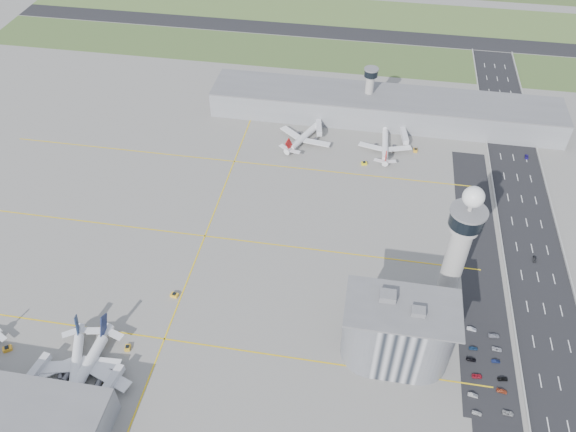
% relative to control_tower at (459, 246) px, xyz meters
% --- Properties ---
extents(ground, '(1000.00, 1000.00, 0.00)m').
position_rel_control_tower_xyz_m(ground, '(-72.00, -8.00, -35.04)').
color(ground, gray).
extents(grass_strip_0, '(480.00, 50.00, 0.08)m').
position_rel_control_tower_xyz_m(grass_strip_0, '(-92.00, 217.00, -35.00)').
color(grass_strip_0, '#45602D').
rests_on(grass_strip_0, ground).
extents(grass_strip_1, '(480.00, 60.00, 0.08)m').
position_rel_control_tower_xyz_m(grass_strip_1, '(-92.00, 292.00, -35.00)').
color(grass_strip_1, '#546A32').
rests_on(grass_strip_1, ground).
extents(runway, '(480.00, 22.00, 0.10)m').
position_rel_control_tower_xyz_m(runway, '(-92.00, 254.00, -34.98)').
color(runway, black).
rests_on(runway, ground).
extents(highway, '(28.00, 500.00, 0.10)m').
position_rel_control_tower_xyz_m(highway, '(43.00, -8.00, -34.99)').
color(highway, black).
rests_on(highway, ground).
extents(barrier_left, '(0.60, 500.00, 1.20)m').
position_rel_control_tower_xyz_m(barrier_left, '(29.00, -8.00, -34.44)').
color(barrier_left, '#9E9E99').
rests_on(barrier_left, ground).
extents(landside_road, '(18.00, 260.00, 0.08)m').
position_rel_control_tower_xyz_m(landside_road, '(18.00, -18.00, -35.00)').
color(landside_road, black).
rests_on(landside_road, ground).
extents(parking_lot, '(20.00, 44.00, 0.10)m').
position_rel_control_tower_xyz_m(parking_lot, '(16.00, -30.00, -34.99)').
color(parking_lot, black).
rests_on(parking_lot, ground).
extents(taxiway_line_h_0, '(260.00, 0.60, 0.01)m').
position_rel_control_tower_xyz_m(taxiway_line_h_0, '(-112.00, -38.00, -35.04)').
color(taxiway_line_h_0, yellow).
rests_on(taxiway_line_h_0, ground).
extents(taxiway_line_h_1, '(260.00, 0.60, 0.01)m').
position_rel_control_tower_xyz_m(taxiway_line_h_1, '(-112.00, 22.00, -35.04)').
color(taxiway_line_h_1, yellow).
rests_on(taxiway_line_h_1, ground).
extents(taxiway_line_h_2, '(260.00, 0.60, 0.01)m').
position_rel_control_tower_xyz_m(taxiway_line_h_2, '(-112.00, 82.00, -35.04)').
color(taxiway_line_h_2, yellow).
rests_on(taxiway_line_h_2, ground).
extents(taxiway_line_v, '(0.60, 260.00, 0.01)m').
position_rel_control_tower_xyz_m(taxiway_line_v, '(-112.00, 22.00, -35.04)').
color(taxiway_line_v, yellow).
rests_on(taxiway_line_v, ground).
extents(control_tower, '(14.00, 14.00, 64.50)m').
position_rel_control_tower_xyz_m(control_tower, '(0.00, 0.00, 0.00)').
color(control_tower, '#ADAAA5').
rests_on(control_tower, ground).
extents(secondary_tower, '(8.60, 8.60, 31.90)m').
position_rel_control_tower_xyz_m(secondary_tower, '(-42.00, 142.00, -16.24)').
color(secondary_tower, '#ADAAA5').
rests_on(secondary_tower, ground).
extents(admin_building, '(42.00, 24.00, 33.50)m').
position_rel_control_tower_xyz_m(admin_building, '(-20.01, -30.00, -19.74)').
color(admin_building, '#B2B2B7').
rests_on(admin_building, ground).
extents(terminal_pier, '(210.00, 32.00, 15.80)m').
position_rel_control_tower_xyz_m(terminal_pier, '(-32.00, 140.00, -27.14)').
color(terminal_pier, gray).
rests_on(terminal_pier, ground).
extents(airplane_near_b, '(45.79, 49.42, 11.26)m').
position_rel_control_tower_xyz_m(airplane_near_b, '(-139.89, -58.76, -29.41)').
color(airplane_near_b, white).
rests_on(airplane_near_b, ground).
extents(airplane_near_c, '(41.13, 47.58, 12.75)m').
position_rel_control_tower_xyz_m(airplane_near_c, '(-135.92, -61.03, -28.67)').
color(airplane_near_c, white).
rests_on(airplane_near_c, ground).
extents(airplane_far_a, '(46.83, 49.84, 11.08)m').
position_rel_control_tower_xyz_m(airplane_far_a, '(-75.76, 109.11, -29.50)').
color(airplane_far_a, white).
rests_on(airplane_far_a, ground).
extents(airplane_far_b, '(31.90, 37.08, 10.07)m').
position_rel_control_tower_xyz_m(airplane_far_b, '(-29.28, 107.69, -30.01)').
color(airplane_far_b, white).
rests_on(airplane_far_b, ground).
extents(jet_bridge_near_1, '(5.39, 14.31, 5.70)m').
position_rel_control_tower_xyz_m(jet_bridge_near_1, '(-155.00, -69.00, -32.19)').
color(jet_bridge_near_1, silver).
rests_on(jet_bridge_near_1, ground).
extents(jet_bridge_near_2, '(5.39, 14.31, 5.70)m').
position_rel_control_tower_xyz_m(jet_bridge_near_2, '(-125.00, -69.00, -32.19)').
color(jet_bridge_near_2, silver).
rests_on(jet_bridge_near_2, ground).
extents(jet_bridge_far_0, '(5.39, 14.31, 5.70)m').
position_rel_control_tower_xyz_m(jet_bridge_far_0, '(-70.00, 124.00, -32.19)').
color(jet_bridge_far_0, silver).
rests_on(jet_bridge_far_0, ground).
extents(jet_bridge_far_1, '(5.39, 14.31, 5.70)m').
position_rel_control_tower_xyz_m(jet_bridge_far_1, '(-20.00, 124.00, -32.19)').
color(jet_bridge_far_1, silver).
rests_on(jet_bridge_far_1, ground).
extents(tug_0, '(4.14, 3.86, 1.98)m').
position_rel_control_tower_xyz_m(tug_0, '(-172.09, -53.47, -34.05)').
color(tug_0, gold).
rests_on(tug_0, ground).
extents(tug_1, '(3.82, 3.17, 1.91)m').
position_rel_control_tower_xyz_m(tug_1, '(-137.99, -37.67, -34.09)').
color(tug_1, gold).
rests_on(tug_1, ground).
extents(tug_2, '(2.56, 3.28, 1.71)m').
position_rel_control_tower_xyz_m(tug_2, '(-124.91, -44.87, -34.18)').
color(tug_2, gold).
rests_on(tug_2, ground).
extents(tug_3, '(3.55, 2.72, 1.87)m').
position_rel_control_tower_xyz_m(tug_3, '(-114.87, -15.98, -34.10)').
color(tug_3, yellow).
rests_on(tug_3, ground).
extents(tug_4, '(3.55, 2.84, 1.81)m').
position_rel_control_tower_xyz_m(tug_4, '(-39.99, 91.59, -34.13)').
color(tug_4, yellow).
rests_on(tug_4, ground).
extents(tug_5, '(2.28, 3.23, 1.83)m').
position_rel_control_tower_xyz_m(tug_5, '(-11.90, 108.89, -34.13)').
color(tug_5, gold).
rests_on(tug_5, ground).
extents(car_lot_0, '(3.76, 1.99, 1.22)m').
position_rel_control_tower_xyz_m(car_lot_0, '(10.93, -49.93, -34.43)').
color(car_lot_0, silver).
rests_on(car_lot_0, ground).
extents(car_lot_1, '(3.88, 1.78, 1.23)m').
position_rel_control_tower_xyz_m(car_lot_1, '(10.01, -42.86, -34.43)').
color(car_lot_1, '#ADADAD').
rests_on(car_lot_1, ground).
extents(car_lot_2, '(4.12, 2.26, 1.10)m').
position_rel_control_tower_xyz_m(car_lot_2, '(12.12, -34.37, -34.49)').
color(car_lot_2, '#B21A2B').
rests_on(car_lot_2, ground).
extents(car_lot_3, '(3.89, 1.69, 1.11)m').
position_rel_control_tower_xyz_m(car_lot_3, '(10.40, -27.21, -34.48)').
color(car_lot_3, black).
rests_on(car_lot_3, ground).
extents(car_lot_4, '(3.56, 1.64, 1.18)m').
position_rel_control_tower_xyz_m(car_lot_4, '(11.60, -21.78, -34.45)').
color(car_lot_4, navy).
rests_on(car_lot_4, ground).
extents(car_lot_5, '(3.96, 1.86, 1.25)m').
position_rel_control_tower_xyz_m(car_lot_5, '(11.54, -12.42, -34.41)').
color(car_lot_5, silver).
rests_on(car_lot_5, ground).
extents(car_lot_6, '(4.20, 2.21, 1.13)m').
position_rel_control_tower_xyz_m(car_lot_6, '(22.14, -48.05, -34.48)').
color(car_lot_6, '#9D9D9D').
rests_on(car_lot_6, ground).
extents(car_lot_7, '(4.11, 2.10, 1.14)m').
position_rel_control_tower_xyz_m(car_lot_7, '(20.88, -39.25, -34.47)').
color(car_lot_7, '#A43F21').
rests_on(car_lot_7, ground).
extents(car_lot_8, '(4.04, 2.15, 1.31)m').
position_rel_control_tower_xyz_m(car_lot_8, '(21.70, -34.00, -34.39)').
color(car_lot_8, black).
rests_on(car_lot_8, ground).
extents(car_lot_9, '(3.42, 1.46, 1.10)m').
position_rel_control_tower_xyz_m(car_lot_9, '(19.90, -26.42, -34.49)').
color(car_lot_9, '#131D47').
rests_on(car_lot_9, ground).
extents(car_lot_10, '(4.02, 2.07, 1.09)m').
position_rel_control_tower_xyz_m(car_lot_10, '(20.90, -20.63, -34.50)').
color(car_lot_10, '#B7B8C2').
rests_on(car_lot_10, ground).
extents(car_lot_11, '(4.69, 2.47, 1.30)m').
position_rel_control_tower_xyz_m(car_lot_11, '(20.31, -14.28, -34.39)').
color(car_lot_11, '#8E909C').
rests_on(car_lot_11, ground).
extents(car_hw_1, '(1.78, 3.88, 1.23)m').
position_rel_control_tower_xyz_m(car_hw_1, '(42.94, 32.49, -34.43)').
color(car_hw_1, black).
rests_on(car_hw_1, ground).
extents(car_hw_2, '(2.44, 4.37, 1.15)m').
position_rel_control_tower_xyz_m(car_hw_2, '(50.25, 113.22, -34.46)').
color(car_hw_2, navy).
rests_on(car_hw_2, ground).
extents(car_hw_4, '(1.80, 3.39, 1.10)m').
position_rel_control_tower_xyz_m(car_hw_4, '(36.42, 172.51, -34.49)').
color(car_hw_4, gray).
rests_on(car_hw_4, ground).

